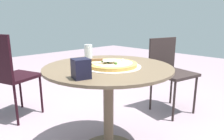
# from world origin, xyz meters

# --- Properties ---
(patio_table) EXTENTS (0.91, 0.91, 0.70)m
(patio_table) POSITION_xyz_m (0.00, 0.00, 0.52)
(patio_table) COLOR brown
(patio_table) RESTS_ON ground
(pizza_on_tray) EXTENTS (0.41, 0.41, 0.05)m
(pizza_on_tray) POSITION_xyz_m (0.01, -0.03, 0.71)
(pizza_on_tray) COLOR beige
(pizza_on_tray) RESTS_ON patio_table
(pizza_server) EXTENTS (0.20, 0.15, 0.02)m
(pizza_server) POSITION_xyz_m (-0.07, -0.01, 0.75)
(pizza_server) COLOR silver
(pizza_server) RESTS_ON pizza_on_tray
(drinking_cup) EXTENTS (0.07, 0.07, 0.12)m
(drinking_cup) POSITION_xyz_m (0.08, 0.33, 0.76)
(drinking_cup) COLOR silver
(drinking_cup) RESTS_ON patio_table
(napkin_dispenser) EXTENTS (0.11, 0.11, 0.11)m
(napkin_dispenser) POSITION_xyz_m (-0.32, -0.12, 0.75)
(napkin_dispenser) COLOR black
(napkin_dispenser) RESTS_ON patio_table
(patio_chair_near) EXTENTS (0.47, 0.47, 0.82)m
(patio_chair_near) POSITION_xyz_m (1.04, 0.11, 0.49)
(patio_chair_near) COLOR #2C2220
(patio_chair_near) RESTS_ON ground
(patio_chair_far) EXTENTS (0.49, 0.49, 0.89)m
(patio_chair_far) POSITION_xyz_m (-0.33, 1.12, 0.52)
(patio_chair_far) COLOR black
(patio_chair_far) RESTS_ON ground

